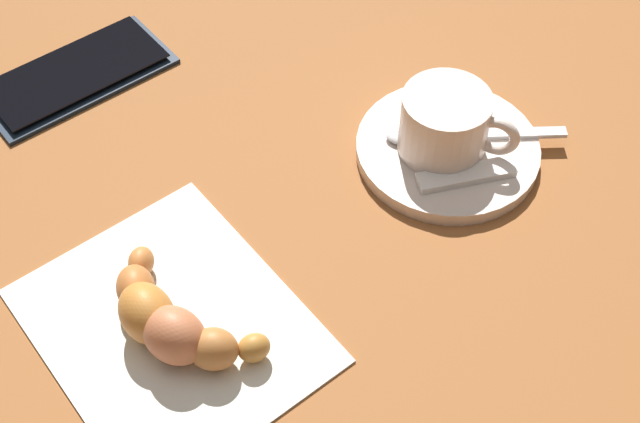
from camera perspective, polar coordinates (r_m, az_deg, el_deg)
name	(u,v)px	position (r m, az deg, el deg)	size (l,w,h in m)	color
ground_plane	(319,215)	(0.60, -0.10, -0.25)	(1.80, 1.80, 0.00)	brown
saucer	(447,150)	(0.64, 8.57, 4.14)	(0.14, 0.14, 0.01)	beige
espresso_cup	(446,124)	(0.62, 8.48, 5.84)	(0.07, 0.08, 0.05)	beige
teaspoon	(447,135)	(0.64, 8.54, 5.11)	(0.13, 0.07, 0.01)	silver
sugar_packet	(466,175)	(0.61, 9.80, 2.44)	(0.07, 0.02, 0.01)	white
napkin	(171,325)	(0.55, -9.98, -7.52)	(0.15, 0.19, 0.00)	silver
croissant	(167,321)	(0.53, -10.25, -7.26)	(0.08, 0.12, 0.04)	#C6763A
cell_phone	(76,74)	(0.72, -16.12, 8.86)	(0.16, 0.10, 0.01)	#16202E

